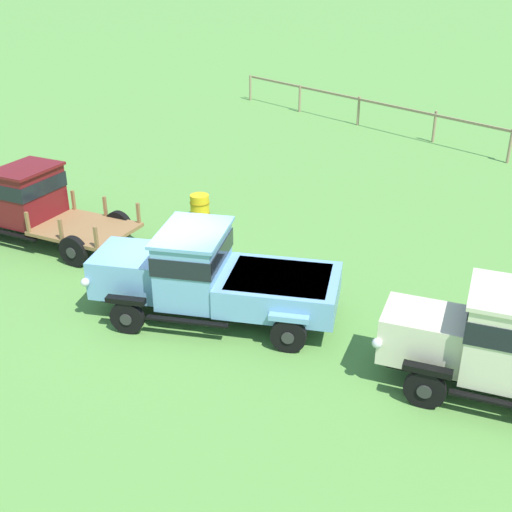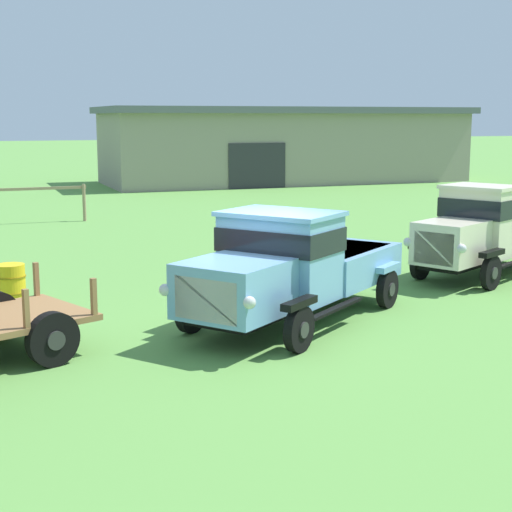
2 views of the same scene
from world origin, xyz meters
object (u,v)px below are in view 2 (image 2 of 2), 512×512
at_px(farm_shed, 285,144).
at_px(vintage_truck_midrow_center, 475,231).
at_px(oil_drum_beside_row, 11,284).
at_px(vintage_truck_second_in_line, 290,266).

bearing_deg(farm_shed, vintage_truck_midrow_center, -103.71).
xyz_separation_m(farm_shed, vintage_truck_midrow_center, (-6.72, -27.56, -1.04)).
bearing_deg(oil_drum_beside_row, vintage_truck_second_in_line, -34.60).
relative_size(vintage_truck_midrow_center, oil_drum_beside_row, 6.12).
xyz_separation_m(farm_shed, oil_drum_beside_row, (-17.06, -26.42, -1.77)).
height_order(farm_shed, vintage_truck_midrow_center, farm_shed).
distance_m(vintage_truck_second_in_line, vintage_truck_midrow_center, 5.98).
distance_m(vintage_truck_second_in_line, oil_drum_beside_row, 5.81).
xyz_separation_m(vintage_truck_second_in_line, vintage_truck_midrow_center, (5.59, 2.14, 0.08)).
relative_size(farm_shed, vintage_truck_second_in_line, 3.80).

